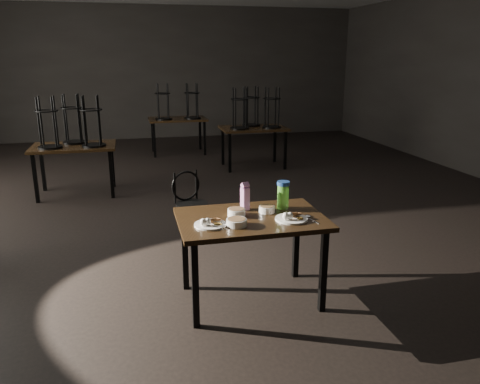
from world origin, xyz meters
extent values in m
plane|color=black|center=(0.00, 0.00, 0.00)|extent=(12.00, 12.00, 0.00)
cube|color=black|center=(0.00, 6.00, 1.60)|extent=(10.00, 0.04, 3.20)
cube|color=black|center=(0.13, -2.54, 0.73)|extent=(1.20, 0.80, 0.04)
cube|color=black|center=(-0.39, -2.86, 0.35)|extent=(0.05, 0.05, 0.71)
cube|color=black|center=(0.65, -2.86, 0.35)|extent=(0.05, 0.05, 0.71)
cube|color=black|center=(-0.39, -2.22, 0.35)|extent=(0.05, 0.05, 0.71)
cube|color=black|center=(0.65, -2.22, 0.35)|extent=(0.05, 0.05, 0.71)
cylinder|color=white|center=(-0.23, -2.66, 0.76)|extent=(0.25, 0.25, 0.02)
cube|color=#A16939|center=(-0.23, -2.62, 0.81)|extent=(0.09, 0.09, 0.04)
cube|color=#A16939|center=(-0.20, -2.62, 0.81)|extent=(0.11, 0.11, 0.03)
ellipsoid|color=white|center=(-0.30, -2.70, 0.80)|extent=(0.05, 0.05, 0.06)
ellipsoid|color=white|center=(-0.26, -2.70, 0.80)|extent=(0.05, 0.05, 0.06)
cylinder|color=white|center=(0.43, -2.68, 0.76)|extent=(0.26, 0.26, 0.02)
cube|color=#A16939|center=(0.43, -2.64, 0.81)|extent=(0.10, 0.09, 0.04)
cube|color=#A16939|center=(0.46, -2.64, 0.81)|extent=(0.11, 0.11, 0.03)
ellipsoid|color=white|center=(0.36, -2.72, 0.80)|extent=(0.05, 0.05, 0.06)
ellipsoid|color=white|center=(0.40, -2.72, 0.80)|extent=(0.05, 0.05, 0.06)
cylinder|color=white|center=(0.02, -2.48, 0.78)|extent=(0.15, 0.15, 0.06)
cylinder|color=brown|center=(0.02, -2.48, 0.80)|extent=(0.13, 0.13, 0.01)
cylinder|color=white|center=(0.29, -2.45, 0.78)|extent=(0.13, 0.13, 0.05)
cylinder|color=brown|center=(0.29, -2.45, 0.79)|extent=(0.11, 0.11, 0.01)
cylinder|color=white|center=(-0.04, -2.71, 0.78)|extent=(0.16, 0.16, 0.06)
cylinder|color=brown|center=(-0.04, -2.71, 0.80)|extent=(0.14, 0.14, 0.01)
cube|color=#8F1A7B|center=(0.12, -2.35, 0.85)|extent=(0.08, 0.08, 0.20)
cube|color=#8F1A7B|center=(0.12, -2.35, 0.97)|extent=(0.08, 0.08, 0.06)
cylinder|color=#5EC339|center=(0.45, -2.38, 0.85)|extent=(0.11, 0.11, 0.21)
cylinder|color=navy|center=(0.45, -2.38, 0.98)|extent=(0.12, 0.12, 0.03)
ellipsoid|color=silver|center=(0.59, -2.63, 0.76)|extent=(0.06, 0.07, 0.01)
cube|color=silver|center=(0.59, -2.75, 0.75)|extent=(0.05, 0.14, 0.00)
cylinder|color=black|center=(-0.17, -1.04, 0.41)|extent=(0.36, 0.36, 0.03)
torus|color=black|center=(-0.21, -0.89, 0.59)|extent=(0.34, 0.13, 0.35)
cylinder|color=black|center=(-0.06, -0.93, 0.20)|extent=(0.02, 0.02, 0.41)
cylinder|color=black|center=(-0.27, -0.93, 0.20)|extent=(0.02, 0.02, 0.41)
cylinder|color=black|center=(-0.27, -1.14, 0.20)|extent=(0.02, 0.02, 0.41)
cylinder|color=black|center=(-0.06, -1.14, 0.20)|extent=(0.02, 0.02, 0.41)
cube|color=black|center=(-1.62, 1.15, 0.73)|extent=(1.20, 0.80, 0.04)
cube|color=black|center=(-2.14, 0.83, 0.35)|extent=(0.05, 0.05, 0.71)
cube|color=black|center=(-1.10, 0.83, 0.35)|extent=(0.05, 0.05, 0.71)
cube|color=black|center=(-2.14, 1.47, 0.35)|extent=(0.05, 0.05, 0.71)
cube|color=black|center=(-1.10, 1.47, 0.35)|extent=(0.05, 0.05, 0.71)
cylinder|color=black|center=(-1.92, 1.00, 0.77)|extent=(0.34, 0.34, 0.03)
torus|color=black|center=(-1.92, 1.00, 1.27)|extent=(0.32, 0.32, 0.02)
cylinder|color=black|center=(-1.82, 1.10, 1.13)|extent=(0.03, 0.03, 0.70)
cylinder|color=black|center=(-2.02, 1.10, 1.13)|extent=(0.03, 0.03, 0.70)
cylinder|color=black|center=(-2.02, 0.90, 1.13)|extent=(0.03, 0.03, 0.70)
cylinder|color=black|center=(-1.82, 0.90, 1.13)|extent=(0.03, 0.03, 0.70)
cylinder|color=black|center=(-1.32, 1.00, 0.77)|extent=(0.34, 0.34, 0.03)
torus|color=black|center=(-1.32, 1.00, 1.27)|extent=(0.32, 0.32, 0.02)
cylinder|color=black|center=(-1.22, 1.10, 1.13)|extent=(0.03, 0.03, 0.70)
cylinder|color=black|center=(-1.42, 1.10, 1.13)|extent=(0.03, 0.03, 0.70)
cylinder|color=black|center=(-1.42, 0.90, 1.13)|extent=(0.03, 0.03, 0.70)
cylinder|color=black|center=(-1.22, 0.90, 1.13)|extent=(0.03, 0.03, 0.70)
cylinder|color=black|center=(-1.62, 1.33, 0.77)|extent=(0.34, 0.34, 0.03)
torus|color=black|center=(-1.62, 1.33, 1.27)|extent=(0.32, 0.32, 0.02)
cylinder|color=black|center=(-1.52, 1.43, 1.13)|extent=(0.03, 0.03, 0.70)
cylinder|color=black|center=(-1.72, 1.43, 1.13)|extent=(0.03, 0.03, 0.70)
cylinder|color=black|center=(-1.72, 1.23, 1.13)|extent=(0.03, 0.03, 0.70)
cylinder|color=black|center=(-1.52, 1.23, 1.13)|extent=(0.03, 0.03, 0.70)
cube|color=black|center=(1.43, 2.28, 0.73)|extent=(1.20, 0.80, 0.04)
cube|color=black|center=(0.91, 1.96, 0.35)|extent=(0.05, 0.05, 0.71)
cube|color=black|center=(1.95, 1.96, 0.35)|extent=(0.05, 0.05, 0.71)
cube|color=black|center=(0.91, 2.60, 0.35)|extent=(0.05, 0.05, 0.71)
cube|color=black|center=(1.95, 2.60, 0.35)|extent=(0.05, 0.05, 0.71)
cylinder|color=black|center=(1.13, 2.13, 0.77)|extent=(0.34, 0.34, 0.03)
torus|color=black|center=(1.13, 2.13, 1.27)|extent=(0.32, 0.32, 0.02)
cylinder|color=black|center=(1.23, 2.23, 1.13)|extent=(0.03, 0.03, 0.70)
cylinder|color=black|center=(1.04, 2.23, 1.13)|extent=(0.03, 0.03, 0.70)
cylinder|color=black|center=(1.04, 2.03, 1.13)|extent=(0.03, 0.03, 0.70)
cylinder|color=black|center=(1.23, 2.03, 1.13)|extent=(0.03, 0.03, 0.70)
cylinder|color=black|center=(1.73, 2.13, 0.77)|extent=(0.34, 0.34, 0.03)
torus|color=black|center=(1.73, 2.13, 1.27)|extent=(0.32, 0.32, 0.02)
cylinder|color=black|center=(1.83, 2.23, 1.13)|extent=(0.03, 0.03, 0.70)
cylinder|color=black|center=(1.64, 2.23, 1.13)|extent=(0.03, 0.03, 0.70)
cylinder|color=black|center=(1.64, 2.03, 1.13)|extent=(0.03, 0.03, 0.70)
cylinder|color=black|center=(1.83, 2.03, 1.13)|extent=(0.03, 0.03, 0.70)
cylinder|color=black|center=(1.43, 2.46, 0.77)|extent=(0.34, 0.34, 0.03)
torus|color=black|center=(1.43, 2.46, 1.27)|extent=(0.32, 0.32, 0.02)
cylinder|color=black|center=(1.53, 2.56, 1.13)|extent=(0.03, 0.03, 0.70)
cylinder|color=black|center=(1.34, 2.56, 1.13)|extent=(0.03, 0.03, 0.70)
cylinder|color=black|center=(1.34, 2.36, 1.13)|extent=(0.03, 0.03, 0.70)
cylinder|color=black|center=(1.53, 2.36, 1.13)|extent=(0.03, 0.03, 0.70)
cube|color=black|center=(0.20, 3.90, 0.73)|extent=(1.20, 0.80, 0.04)
cube|color=black|center=(-0.32, 3.58, 0.35)|extent=(0.05, 0.05, 0.71)
cube|color=black|center=(0.72, 3.58, 0.35)|extent=(0.05, 0.05, 0.71)
cube|color=black|center=(-0.32, 4.22, 0.35)|extent=(0.05, 0.05, 0.71)
cube|color=black|center=(0.72, 4.22, 0.35)|extent=(0.05, 0.05, 0.71)
cylinder|color=black|center=(-0.10, 3.75, 0.77)|extent=(0.34, 0.34, 0.03)
torus|color=black|center=(-0.10, 3.75, 1.27)|extent=(0.32, 0.32, 0.02)
cylinder|color=black|center=(0.00, 3.85, 1.13)|extent=(0.03, 0.03, 0.70)
cylinder|color=black|center=(-0.19, 3.85, 1.13)|extent=(0.03, 0.03, 0.70)
cylinder|color=black|center=(-0.19, 3.65, 1.13)|extent=(0.03, 0.03, 0.70)
cylinder|color=black|center=(0.00, 3.65, 1.13)|extent=(0.03, 0.03, 0.70)
cylinder|color=black|center=(0.50, 3.75, 0.77)|extent=(0.34, 0.34, 0.03)
torus|color=black|center=(0.50, 3.75, 1.27)|extent=(0.32, 0.32, 0.02)
cylinder|color=black|center=(0.60, 3.85, 1.13)|extent=(0.03, 0.03, 0.70)
cylinder|color=black|center=(0.41, 3.85, 1.13)|extent=(0.03, 0.03, 0.70)
cylinder|color=black|center=(0.41, 3.65, 1.13)|extent=(0.03, 0.03, 0.70)
cylinder|color=black|center=(0.60, 3.65, 1.13)|extent=(0.03, 0.03, 0.70)
camera|label=1|loc=(-0.80, -6.05, 2.03)|focal=35.00mm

